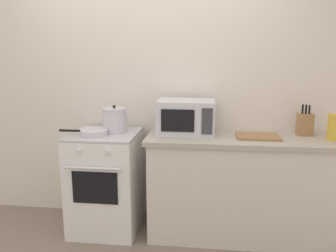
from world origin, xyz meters
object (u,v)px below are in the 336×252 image
(stove, at_px, (106,181))
(cutting_board, at_px, (258,136))
(knife_block, at_px, (305,124))
(stock_pot, at_px, (115,120))
(frying_pan, at_px, (93,132))
(pasta_box, at_px, (334,127))
(microwave, at_px, (186,117))

(stove, relative_size, cutting_board, 2.56)
(knife_block, bearing_deg, stove, -175.43)
(stock_pot, distance_m, frying_pan, 0.23)
(frying_pan, height_order, knife_block, knife_block)
(pasta_box, bearing_deg, microwave, 174.92)
(frying_pan, height_order, microwave, microwave)
(frying_pan, distance_m, microwave, 0.83)
(stock_pot, distance_m, cutting_board, 1.27)
(stock_pot, relative_size, knife_block, 1.13)
(pasta_box, bearing_deg, frying_pan, -178.38)
(frying_pan, relative_size, microwave, 0.87)
(stove, relative_size, stock_pot, 3.01)
(cutting_board, bearing_deg, frying_pan, -176.49)
(stock_pot, distance_m, knife_block, 1.68)
(cutting_board, distance_m, pasta_box, 0.61)
(stock_pot, xyz_separation_m, microwave, (0.65, 0.02, 0.04))
(stock_pot, height_order, microwave, microwave)
(microwave, bearing_deg, pasta_box, -5.08)
(cutting_board, relative_size, knife_block, 1.33)
(stove, xyz_separation_m, frying_pan, (-0.07, -0.09, 0.48))
(stock_pot, xyz_separation_m, pasta_box, (1.86, -0.09, -0.00))
(cutting_board, bearing_deg, pasta_box, -2.88)
(microwave, bearing_deg, cutting_board, -7.20)
(knife_block, relative_size, pasta_box, 1.23)
(frying_pan, bearing_deg, microwave, 11.64)
(cutting_board, bearing_deg, microwave, 172.80)
(stove, distance_m, pasta_box, 2.03)
(frying_pan, bearing_deg, pasta_box, 1.62)
(microwave, relative_size, cutting_board, 1.39)
(frying_pan, height_order, cutting_board, frying_pan)
(stock_pot, height_order, cutting_board, stock_pot)
(stock_pot, distance_m, pasta_box, 1.87)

